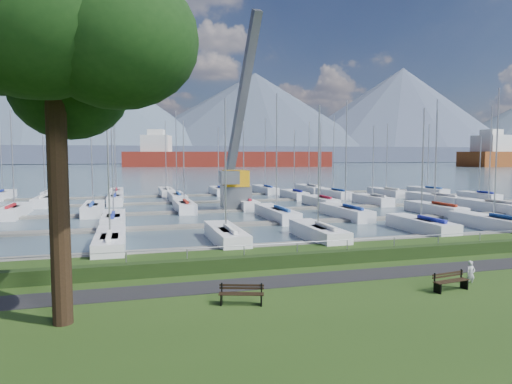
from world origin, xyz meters
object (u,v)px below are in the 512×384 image
object	(u,v)px
bench_right	(450,281)
person	(471,270)
tree	(49,29)
bench_left	(241,294)
crane	(237,160)

from	to	relation	value
bench_right	person	distance (m)	1.87
bench_right	tree	xyz separation A→B (m)	(-15.92, -0.59, 9.54)
person	tree	bearing A→B (deg)	-175.76
bench_right	person	size ratio (longest dim) A/B	1.52
person	tree	distance (m)	19.99
bench_left	tree	size ratio (longest dim) A/B	0.14
bench_right	person	world-z (taller)	person
bench_left	bench_right	distance (m)	9.35
bench_right	tree	size ratio (longest dim) A/B	0.14
person	crane	xyz separation A→B (m)	(-3.08, 34.55, 4.72)
bench_left	crane	size ratio (longest dim) A/B	0.08
bench_left	bench_right	world-z (taller)	same
tree	bench_right	bearing A→B (deg)	2.13
person	bench_left	bearing A→B (deg)	-179.66
crane	bench_right	bearing A→B (deg)	-84.41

